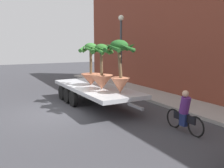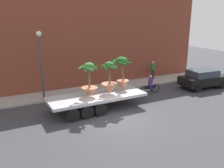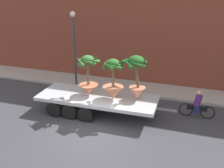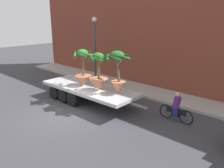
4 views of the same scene
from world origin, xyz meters
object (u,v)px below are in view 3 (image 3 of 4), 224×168
(potted_palm_middle, at_px, (137,77))
(potted_palm_front, at_px, (113,84))
(street_lamp, at_px, (74,39))
(cyclist, at_px, (197,105))
(flatbed_trailer, at_px, (93,99))
(potted_palm_rear, at_px, (88,79))

(potted_palm_middle, distance_m, potted_palm_front, 1.26)
(street_lamp, bearing_deg, cyclist, -13.86)
(flatbed_trailer, bearing_deg, potted_palm_rear, 174.21)
(potted_palm_front, xyz_separation_m, cyclist, (4.21, 1.25, -1.12))
(potted_palm_middle, xyz_separation_m, cyclist, (3.08, 0.90, -1.54))
(flatbed_trailer, bearing_deg, potted_palm_front, -1.96)
(cyclist, bearing_deg, potted_palm_middle, -163.64)
(street_lamp, bearing_deg, potted_palm_middle, -30.59)
(potted_palm_middle, bearing_deg, street_lamp, 149.41)
(potted_palm_middle, bearing_deg, potted_palm_rear, -173.53)
(potted_palm_front, relative_size, cyclist, 1.17)
(potted_palm_rear, distance_m, potted_palm_middle, 2.57)
(potted_palm_middle, relative_size, potted_palm_front, 1.08)
(potted_palm_rear, relative_size, potted_palm_front, 1.02)
(potted_palm_front, bearing_deg, street_lamp, 139.09)
(flatbed_trailer, distance_m, potted_palm_middle, 2.73)
(potted_palm_front, xyz_separation_m, street_lamp, (-3.70, 3.21, 1.44))
(potted_palm_rear, height_order, street_lamp, street_lamp)
(potted_palm_rear, height_order, cyclist, potted_palm_rear)
(flatbed_trailer, xyz_separation_m, potted_palm_rear, (-0.23, 0.02, 1.10))
(flatbed_trailer, xyz_separation_m, street_lamp, (-2.54, 3.17, 2.46))
(flatbed_trailer, distance_m, street_lamp, 4.74)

